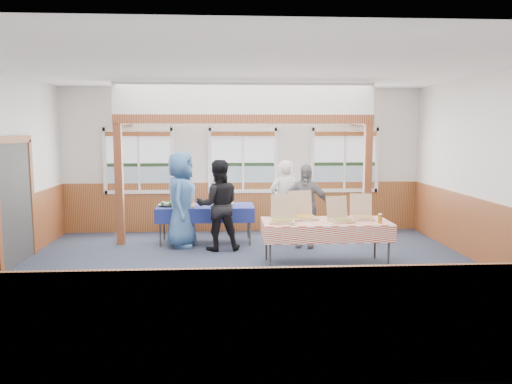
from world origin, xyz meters
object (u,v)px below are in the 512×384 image
woman_white (284,202)px  table_right (326,224)px  person_grey (305,206)px  woman_black (218,205)px  man_blue (181,200)px  table_left (206,208)px

woman_white → table_right: bearing=89.5°
person_grey → table_right: bearing=-65.6°
woman_white → woman_black: 1.43m
table_right → person_grey: size_ratio=1.42×
table_right → man_blue: size_ratio=1.23×
table_left → person_grey: person_grey is taller
table_left → table_right: bearing=-50.7°
man_blue → person_grey: 2.41m
table_right → man_blue: (-2.55, 1.48, 0.22)m
table_right → woman_white: woman_white is taller
woman_white → person_grey: woman_white is taller
woman_white → person_grey: bearing=115.2°
table_left → woman_black: (0.26, -0.66, 0.16)m
table_left → man_blue: (-0.46, -0.35, 0.23)m
man_blue → person_grey: (2.41, -0.16, -0.12)m
table_left → woman_black: size_ratio=1.19×
table_right → man_blue: 2.96m
man_blue → person_grey: man_blue is taller
woman_black → person_grey: size_ratio=1.06×
table_left → woman_black: woman_black is taller
table_left → woman_black: bearing=-77.5°
table_right → person_grey: bearing=79.9°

